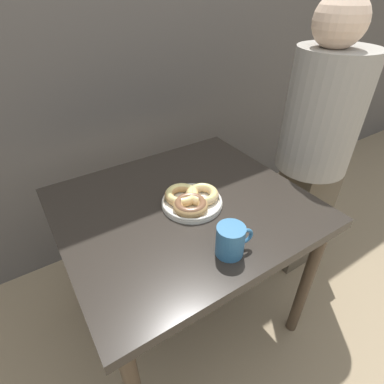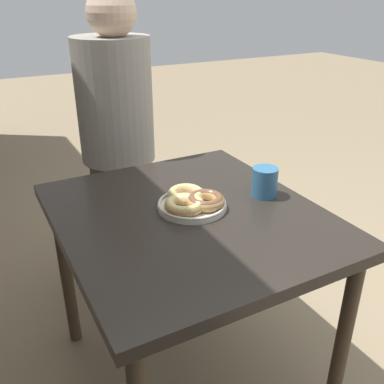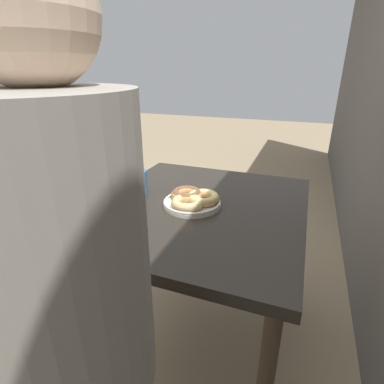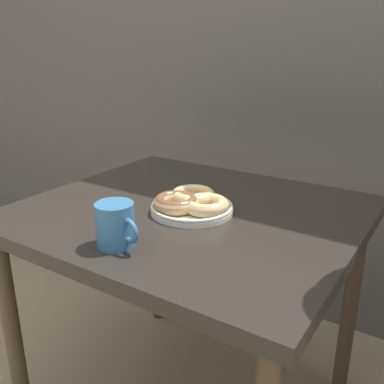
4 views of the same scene
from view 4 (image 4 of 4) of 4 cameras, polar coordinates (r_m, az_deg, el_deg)
name	(u,v)px [view 4 (image 4 of 4)]	position (r m, az deg, el deg)	size (l,w,h in m)	color
wall_back	(298,11)	(1.84, 13.96, 22.33)	(8.00, 0.05, 2.60)	#56514C
dining_table	(190,235)	(1.27, -0.26, -5.81)	(0.93, 0.83, 0.73)	#28231E
donut_plate	(192,203)	(1.20, -0.05, -1.44)	(0.24, 0.24, 0.05)	silver
coffee_mug	(116,224)	(1.01, -10.11, -4.29)	(0.13, 0.09, 0.11)	teal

